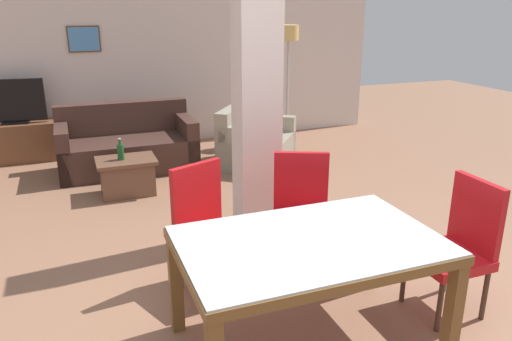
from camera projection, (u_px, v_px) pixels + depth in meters
back_wall at (152, 55)px, 7.39m from camera, size 7.20×0.09×2.70m
divider_pillar at (257, 91)px, 4.31m from camera, size 0.37×0.30×2.70m
dining_table at (309, 262)px, 3.01m from camera, size 1.56×1.00×0.74m
dining_chair_far_left at (208, 224)px, 3.71m from camera, size 0.60×0.60×0.96m
dining_chair_head_right at (458, 243)px, 3.42m from camera, size 0.46×0.46×0.96m
dining_chair_far_right at (301, 210)px, 3.96m from camera, size 0.60×0.60×0.96m
sofa at (127, 147)px, 6.50m from camera, size 1.71×0.87×0.84m
armchair at (254, 145)px, 6.68m from camera, size 1.25×1.27×0.77m
coffee_table at (127, 176)px, 5.66m from camera, size 0.66×0.48×0.42m
bottle at (121, 151)px, 5.54m from camera, size 0.07×0.07×0.25m
tv_stand at (19, 142)px, 6.83m from camera, size 1.07×0.40×0.53m
tv_screen at (13, 102)px, 6.65m from camera, size 0.82×0.23×0.60m
floor_lamp at (288, 45)px, 7.42m from camera, size 0.30×0.30×1.77m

